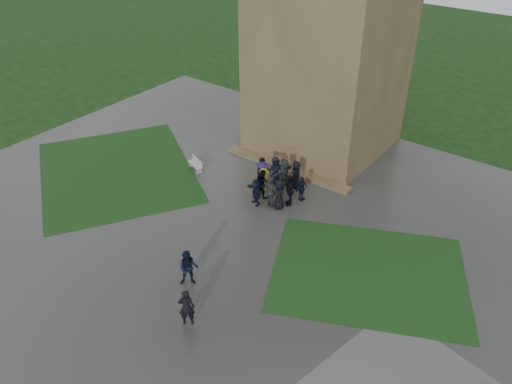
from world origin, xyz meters
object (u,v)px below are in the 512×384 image
Objects in this scene: bench at (196,164)px; pedestrian_near at (186,307)px; tower at (333,10)px; pedestrian_mid at (189,268)px.

bench is 12.71m from pedestrian_near.
tower reaches higher than pedestrian_near.
tower is at bearing -117.33° from pedestrian_near.
pedestrian_near is at bearing -77.73° from tower.
pedestrian_mid is at bearing -81.98° from tower.
bench is 0.75× the size of pedestrian_mid.
pedestrian_near is (3.78, -17.40, -8.05)m from tower.
pedestrian_near is at bearing -87.15° from pedestrian_mid.
tower is 9.70× the size of pedestrian_near.
pedestrian_near reaches higher than pedestrian_mid.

